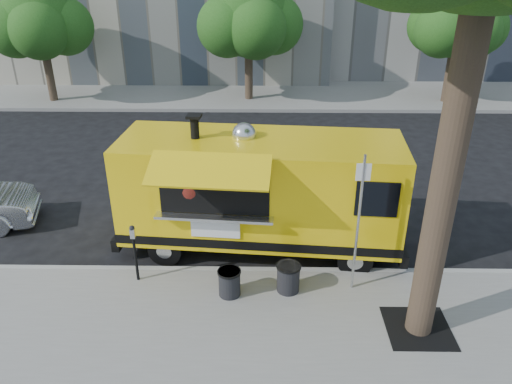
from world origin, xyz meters
TOP-DOWN VIEW (x-y plane):
  - ground at (0.00, 0.00)m, footprint 120.00×120.00m
  - sidewalk at (0.00, -4.00)m, footprint 60.00×6.00m
  - curb at (0.00, -0.93)m, footprint 60.00×0.14m
  - far_sidewalk at (0.00, 13.50)m, footprint 60.00×5.00m
  - tree_well at (2.60, -2.80)m, footprint 1.20×1.20m
  - far_tree_a at (-10.00, 12.30)m, footprint 3.42×3.42m
  - far_tree_b at (-1.00, 12.70)m, footprint 3.60×3.60m
  - far_tree_c at (8.00, 12.40)m, footprint 3.24×3.24m
  - sign_post at (1.55, -1.55)m, footprint 0.28×0.06m
  - parking_meter at (-3.00, -1.35)m, footprint 0.11×0.11m
  - food_truck at (-0.42, 0.17)m, footprint 6.79×3.34m
  - trash_bin_left at (-1.00, -1.83)m, footprint 0.48×0.48m
  - trash_bin_right at (0.21, -1.67)m, footprint 0.51×0.51m

SIDE VIEW (x-z plane):
  - ground at x=0.00m, z-range 0.00..0.00m
  - sidewalk at x=0.00m, z-range 0.00..0.15m
  - curb at x=0.00m, z-range -0.01..0.15m
  - far_sidewalk at x=0.00m, z-range 0.00..0.15m
  - tree_well at x=2.60m, z-range 0.14..0.17m
  - trash_bin_left at x=-1.00m, z-range 0.17..0.75m
  - trash_bin_right at x=0.21m, z-range 0.17..0.78m
  - parking_meter at x=-3.00m, z-range 0.31..1.65m
  - food_truck at x=-0.42m, z-range -0.10..3.18m
  - sign_post at x=1.55m, z-range 0.35..3.35m
  - far_tree_c at x=8.00m, z-range 1.11..6.32m
  - far_tree_a at x=-10.00m, z-range 1.10..6.45m
  - far_tree_b at x=-1.00m, z-range 1.08..6.58m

